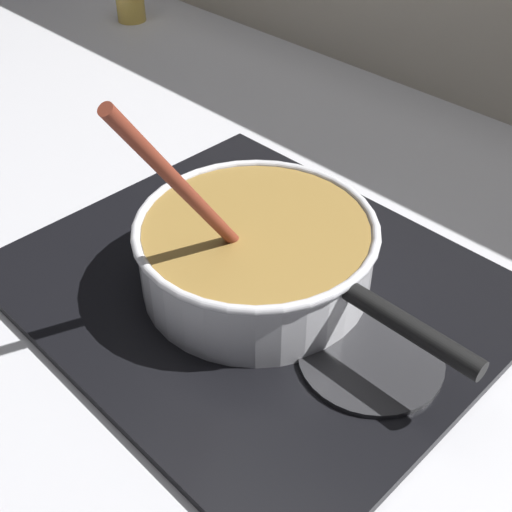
% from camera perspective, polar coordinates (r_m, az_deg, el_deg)
% --- Properties ---
extents(ground, '(2.40, 1.60, 0.04)m').
position_cam_1_polar(ground, '(0.84, -15.43, -5.12)').
color(ground, '#B7B7BC').
extents(hob_plate, '(0.56, 0.48, 0.01)m').
position_cam_1_polar(hob_plate, '(0.81, 0.00, -2.63)').
color(hob_plate, black).
rests_on(hob_plate, ground).
extents(burner_ring, '(0.18, 0.18, 0.01)m').
position_cam_1_polar(burner_ring, '(0.81, 0.00, -2.10)').
color(burner_ring, '#592D0C').
rests_on(burner_ring, hob_plate).
extents(spare_burner, '(0.16, 0.16, 0.01)m').
position_cam_1_polar(spare_burner, '(0.73, 9.74, -8.56)').
color(spare_burner, '#262628').
rests_on(spare_burner, hob_plate).
extents(cooking_pan, '(0.43, 0.33, 0.31)m').
position_cam_1_polar(cooking_pan, '(0.78, 0.04, 0.26)').
color(cooking_pan, silver).
rests_on(cooking_pan, hob_plate).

